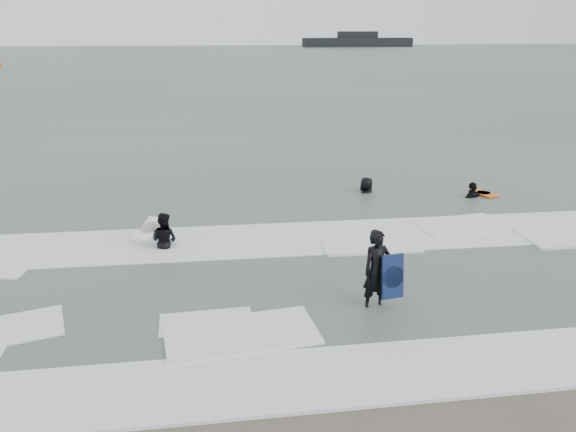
{
  "coord_description": "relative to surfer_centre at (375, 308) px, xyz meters",
  "views": [
    {
      "loc": [
        -1.71,
        -8.8,
        5.86
      ],
      "look_at": [
        0.0,
        5.0,
        1.1
      ],
      "focal_mm": 35.0,
      "sensor_mm": 36.0,
      "label": 1
    }
  ],
  "objects": [
    {
      "name": "ground",
      "position": [
        -1.51,
        -1.79,
        0.0
      ],
      "size": [
        320.0,
        320.0,
        0.0
      ],
      "primitive_type": "plane",
      "color": "brown",
      "rests_on": "ground"
    },
    {
      "name": "sea",
      "position": [
        -1.51,
        78.21,
        0.06
      ],
      "size": [
        320.0,
        320.0,
        0.0
      ],
      "primitive_type": "plane",
      "color": "#47544C",
      "rests_on": "ground"
    },
    {
      "name": "surfer_centre",
      "position": [
        0.0,
        0.0,
        0.0
      ],
      "size": [
        0.76,
        0.61,
        1.82
      ],
      "primitive_type": "imported",
      "rotation": [
        0.0,
        0.0,
        0.3
      ],
      "color": "black",
      "rests_on": "ground"
    },
    {
      "name": "surfer_wading",
      "position": [
        -4.82,
        4.02,
        0.0
      ],
      "size": [
        0.97,
        0.91,
        1.6
      ],
      "primitive_type": "imported",
      "rotation": [
        0.0,
        0.0,
        2.64
      ],
      "color": "black",
      "rests_on": "ground"
    },
    {
      "name": "surfer_right_near",
      "position": [
        5.63,
        7.53,
        0.0
      ],
      "size": [
        1.1,
        0.79,
        1.74
      ],
      "primitive_type": "imported",
      "rotation": [
        0.0,
        0.0,
        -2.73
      ],
      "color": "black",
      "rests_on": "ground"
    },
    {
      "name": "surfer_right_far",
      "position": [
        2.04,
        8.57,
        0.0
      ],
      "size": [
        0.98,
        1.01,
        1.76
      ],
      "primitive_type": "imported",
      "rotation": [
        0.0,
        0.0,
        -2.29
      ],
      "color": "black",
      "rests_on": "ground"
    },
    {
      "name": "surf_foam",
      "position": [
        -1.51,
        1.91,
        0.04
      ],
      "size": [
        30.03,
        9.06,
        0.09
      ],
      "color": "white",
      "rests_on": "ground"
    },
    {
      "name": "bodyboards",
      "position": [
        0.4,
        3.96,
        0.5
      ],
      "size": [
        12.19,
        8.61,
        1.25
      ],
      "color": "#0E1C42",
      "rests_on": "ground"
    },
    {
      "name": "vessel_horizon",
      "position": [
        34.78,
        144.02,
        1.48
      ],
      "size": [
        29.34,
        5.24,
        3.98
      ],
      "color": "black",
      "rests_on": "ground"
    }
  ]
}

